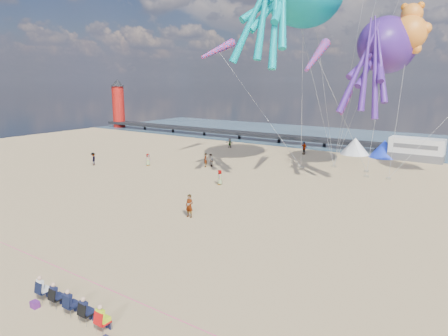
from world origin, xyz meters
TOP-DOWN VIEW (x-y plane):
  - ground at (0.00, 0.00)m, footprint 120.00×120.00m
  - water at (0.00, 55.00)m, footprint 120.00×120.00m
  - pier at (-28.00, 44.00)m, footprint 60.00×3.00m
  - lighthouse at (-56.00, 44.00)m, footprint 2.60×2.60m
  - motorhome_0 at (6.00, 40.00)m, footprint 6.60×2.50m
  - tent_white at (-2.00, 40.00)m, footprint 4.00×4.00m
  - tent_blue at (2.00, 40.00)m, footprint 4.00×4.00m
  - spectator_row at (-0.59, -7.40)m, footprint 6.10×0.90m
  - cooler_purple at (-2.51, -8.04)m, footprint 0.40×0.30m
  - rope_line at (0.00, -5.00)m, footprint 34.00×0.03m
  - standing_person at (-4.52, 5.85)m, footprint 0.68×0.47m
  - beachgoer_0 at (-20.88, 17.78)m, footprint 0.48×0.62m
  - beachgoer_1 at (-13.99, 21.55)m, footprint 0.93×0.85m
  - beachgoer_2 at (-26.66, 14.07)m, footprint 0.98×0.98m
  - beachgoer_3 at (-7.97, 35.81)m, footprint 1.33×1.00m
  - beachgoer_4 at (-19.85, 34.56)m, footprint 0.89×0.42m
  - beachgoer_5 at (-14.49, 21.13)m, footprint 1.50×1.43m
  - beachgoer_6 at (-8.20, 15.21)m, footprint 0.60×0.66m
  - sandbag_a at (-4.59, 27.17)m, footprint 0.50×0.35m
  - sandbag_b at (3.21, 26.90)m, footprint 0.50×0.35m
  - sandbag_c at (5.48, 27.07)m, footprint 0.50×0.35m
  - sandbag_d at (2.53, 29.41)m, footprint 0.50×0.35m
  - sandbag_e at (-1.45, 29.77)m, footprint 0.50×0.35m
  - kite_octopus_purple at (3.88, 28.40)m, footprint 5.59×11.22m
  - kite_teddy_orange at (6.02, 27.81)m, footprint 5.24×5.08m
  - windsock_left at (-15.16, 24.75)m, footprint 1.73×6.09m
  - windsock_mid at (-0.81, 20.91)m, footprint 1.59×6.63m
  - windsock_right at (0.60, 26.14)m, footprint 1.56×4.59m

SIDE VIEW (x-z plane):
  - ground at x=0.00m, z-range 0.00..0.00m
  - water at x=0.00m, z-range 0.02..0.02m
  - rope_line at x=0.00m, z-range 0.00..0.04m
  - sandbag_a at x=-4.59m, z-range 0.00..0.22m
  - sandbag_b at x=3.21m, z-range 0.00..0.22m
  - sandbag_c at x=5.48m, z-range 0.00..0.22m
  - sandbag_d at x=2.53m, z-range 0.00..0.22m
  - sandbag_e at x=-1.45m, z-range 0.00..0.22m
  - cooler_purple at x=-2.51m, z-range 0.00..0.32m
  - spectator_row at x=-0.59m, z-range 0.00..1.30m
  - beachgoer_4 at x=-19.85m, z-range 0.00..1.48m
  - beachgoer_0 at x=-20.88m, z-range 0.00..1.50m
  - beachgoer_6 at x=-8.20m, z-range 0.00..1.52m
  - beachgoer_2 at x=-26.66m, z-range 0.00..1.60m
  - beachgoer_1 at x=-13.99m, z-range 0.00..1.60m
  - beachgoer_5 at x=-14.49m, z-range 0.00..1.69m
  - standing_person at x=-4.52m, z-range 0.00..1.82m
  - beachgoer_3 at x=-7.97m, z-range 0.00..1.83m
  - pier at x=-28.00m, z-range 0.75..1.25m
  - tent_white at x=-2.00m, z-range 0.00..2.40m
  - tent_blue at x=2.00m, z-range 0.00..2.40m
  - motorhome_0 at x=6.00m, z-range 0.00..3.00m
  - lighthouse at x=-56.00m, z-range 0.00..9.00m
  - windsock_right at x=0.60m, z-range 5.79..10.30m
  - windsock_mid at x=-0.81m, z-range 9.39..15.95m
  - kite_octopus_purple at x=3.88m, z-range 7.72..20.13m
  - windsock_left at x=-15.16m, z-range 11.02..17.02m
  - kite_teddy_orange at x=6.02m, z-range 11.99..17.90m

